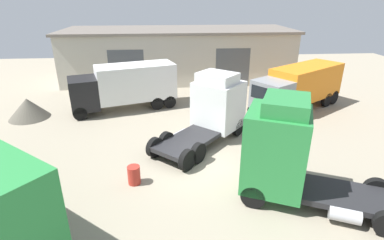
{
  "coord_description": "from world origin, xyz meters",
  "views": [
    {
      "loc": [
        -1.19,
        -13.26,
        8.02
      ],
      "look_at": [
        0.09,
        2.13,
        1.6
      ],
      "focal_mm": 28.0,
      "sensor_mm": 36.0,
      "label": 1
    }
  ],
  "objects_px": {
    "tractor_unit_green": "(288,154)",
    "gravel_pile": "(28,108)",
    "tractor_unit_white": "(213,108)",
    "oil_drum": "(134,175)",
    "box_truck_black": "(125,85)",
    "box_truck_grey": "(299,86)"
  },
  "relations": [
    {
      "from": "tractor_unit_green",
      "to": "gravel_pile",
      "type": "height_order",
      "value": "tractor_unit_green"
    },
    {
      "from": "gravel_pile",
      "to": "tractor_unit_green",
      "type": "bearing_deg",
      "value": -35.19
    },
    {
      "from": "tractor_unit_white",
      "to": "gravel_pile",
      "type": "height_order",
      "value": "tractor_unit_white"
    },
    {
      "from": "tractor_unit_white",
      "to": "oil_drum",
      "type": "bearing_deg",
      "value": 179.07
    },
    {
      "from": "tractor_unit_green",
      "to": "gravel_pile",
      "type": "distance_m",
      "value": 17.94
    },
    {
      "from": "tractor_unit_white",
      "to": "box_truck_black",
      "type": "bearing_deg",
      "value": 89.01
    },
    {
      "from": "tractor_unit_green",
      "to": "box_truck_black",
      "type": "relative_size",
      "value": 0.9
    },
    {
      "from": "tractor_unit_white",
      "to": "tractor_unit_green",
      "type": "relative_size",
      "value": 0.87
    },
    {
      "from": "tractor_unit_green",
      "to": "box_truck_black",
      "type": "height_order",
      "value": "tractor_unit_green"
    },
    {
      "from": "tractor_unit_white",
      "to": "box_truck_grey",
      "type": "bearing_deg",
      "value": -17.11
    },
    {
      "from": "tractor_unit_white",
      "to": "oil_drum",
      "type": "height_order",
      "value": "tractor_unit_white"
    },
    {
      "from": "tractor_unit_white",
      "to": "box_truck_black",
      "type": "distance_m",
      "value": 7.97
    },
    {
      "from": "box_truck_grey",
      "to": "gravel_pile",
      "type": "height_order",
      "value": "box_truck_grey"
    },
    {
      "from": "box_truck_grey",
      "to": "tractor_unit_green",
      "type": "bearing_deg",
      "value": 31.21
    },
    {
      "from": "box_truck_black",
      "to": "tractor_unit_green",
      "type": "bearing_deg",
      "value": 106.58
    },
    {
      "from": "tractor_unit_white",
      "to": "tractor_unit_green",
      "type": "distance_m",
      "value": 6.55
    },
    {
      "from": "tractor_unit_white",
      "to": "gravel_pile",
      "type": "xyz_separation_m",
      "value": [
        -12.5,
        4.11,
        -1.14
      ]
    },
    {
      "from": "tractor_unit_white",
      "to": "oil_drum",
      "type": "relative_size",
      "value": 7.14
    },
    {
      "from": "box_truck_grey",
      "to": "box_truck_black",
      "type": "xyz_separation_m",
      "value": [
        -12.88,
        1.22,
        0.01
      ]
    },
    {
      "from": "tractor_unit_white",
      "to": "box_truck_grey",
      "type": "distance_m",
      "value": 8.22
    },
    {
      "from": "box_truck_grey",
      "to": "tractor_unit_green",
      "type": "relative_size",
      "value": 1.13
    },
    {
      "from": "tractor_unit_green",
      "to": "oil_drum",
      "type": "relative_size",
      "value": 8.19
    }
  ]
}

